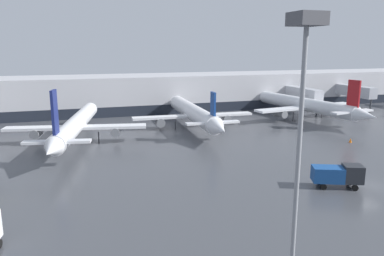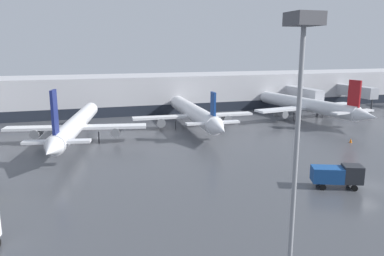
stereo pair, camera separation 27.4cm
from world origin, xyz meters
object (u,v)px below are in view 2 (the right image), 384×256
object	(u,v)px
apron_light_mast_3	(301,76)
traffic_cone_0	(351,140)
parked_jet_1	(76,124)
parked_jet_2	(307,105)
parked_jet_0	(194,113)
service_truck_2	(337,174)

from	to	relation	value
apron_light_mast_3	traffic_cone_0	bearing A→B (deg)	44.70
parked_jet_1	apron_light_mast_3	world-z (taller)	apron_light_mast_3
parked_jet_1	traffic_cone_0	size ratio (longest dim) A/B	50.61
parked_jet_2	traffic_cone_0	xyz separation A→B (m)	(-5.46, -20.91, -2.86)
parked_jet_0	parked_jet_1	xyz separation A→B (m)	(-22.78, -6.29, 0.30)
traffic_cone_0	parked_jet_1	bearing A→B (deg)	162.79
parked_jet_0	parked_jet_1	distance (m)	23.63
parked_jet_1	traffic_cone_0	distance (m)	46.57
apron_light_mast_3	parked_jet_0	bearing A→B (deg)	79.16
parked_jet_2	parked_jet_1	bearing A→B (deg)	89.76
parked_jet_1	service_truck_2	xyz separation A→B (m)	(28.10, -30.63, -1.66)
parked_jet_2	traffic_cone_0	size ratio (longest dim) A/B	49.89
parked_jet_2	service_truck_2	xyz separation A→B (m)	(-21.76, -37.79, -1.63)
traffic_cone_0	parked_jet_2	bearing A→B (deg)	75.36
parked_jet_2	traffic_cone_0	distance (m)	21.80
parked_jet_2	parked_jet_0	bearing A→B (deg)	83.42
parked_jet_0	apron_light_mast_3	world-z (taller)	apron_light_mast_3
parked_jet_1	service_truck_2	bearing A→B (deg)	-125.99
parked_jet_1	apron_light_mast_3	bearing A→B (deg)	-152.37
parked_jet_2	apron_light_mast_3	world-z (taller)	apron_light_mast_3
service_truck_2	apron_light_mast_3	world-z (taller)	apron_light_mast_3
parked_jet_0	apron_light_mast_3	xyz separation A→B (m)	(-9.79, -51.13, 11.14)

